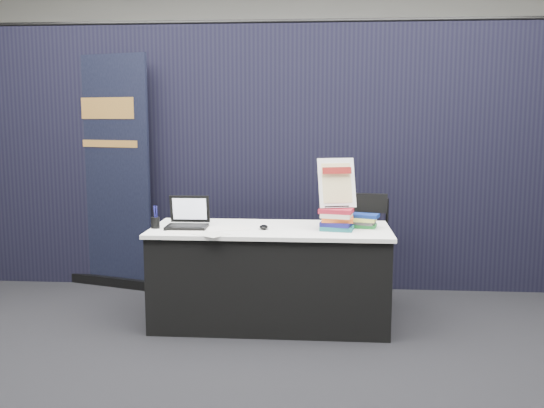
{
  "coord_description": "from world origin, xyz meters",
  "views": [
    {
      "loc": [
        0.36,
        -3.94,
        1.58
      ],
      "look_at": [
        0.01,
        0.55,
        0.93
      ],
      "focal_mm": 40.0,
      "sensor_mm": 36.0,
      "label": 1
    }
  ],
  "objects_px": {
    "display_table": "(270,276)",
    "book_stack_short": "(364,221)",
    "laptop": "(188,220)",
    "book_stack_tall": "(336,219)",
    "pullup_banner": "(110,186)",
    "stacking_chair": "(363,247)",
    "info_sign": "(337,184)"
  },
  "relations": [
    {
      "from": "display_table",
      "to": "book_stack_tall",
      "type": "relative_size",
      "value": 6.83
    },
    {
      "from": "pullup_banner",
      "to": "stacking_chair",
      "type": "relative_size",
      "value": 2.27
    },
    {
      "from": "laptop",
      "to": "book_stack_tall",
      "type": "height_order",
      "value": "laptop"
    },
    {
      "from": "laptop",
      "to": "pullup_banner",
      "type": "height_order",
      "value": "pullup_banner"
    },
    {
      "from": "display_table",
      "to": "info_sign",
      "type": "distance_m",
      "value": 0.87
    },
    {
      "from": "display_table",
      "to": "book_stack_tall",
      "type": "distance_m",
      "value": 0.67
    },
    {
      "from": "book_stack_tall",
      "to": "laptop",
      "type": "bearing_deg",
      "value": 178.85
    },
    {
      "from": "book_stack_tall",
      "to": "stacking_chair",
      "type": "xyz_separation_m",
      "value": [
        0.24,
        0.48,
        -0.31
      ]
    },
    {
      "from": "book_stack_short",
      "to": "laptop",
      "type": "bearing_deg",
      "value": -176.06
    },
    {
      "from": "display_table",
      "to": "book_stack_short",
      "type": "xyz_separation_m",
      "value": [
        0.7,
        0.06,
        0.43
      ]
    },
    {
      "from": "display_table",
      "to": "info_sign",
      "type": "height_order",
      "value": "info_sign"
    },
    {
      "from": "display_table",
      "to": "stacking_chair",
      "type": "height_order",
      "value": "stacking_chair"
    },
    {
      "from": "book_stack_tall",
      "to": "info_sign",
      "type": "distance_m",
      "value": 0.26
    },
    {
      "from": "book_stack_short",
      "to": "info_sign",
      "type": "bearing_deg",
      "value": -158.29
    },
    {
      "from": "stacking_chair",
      "to": "book_stack_short",
      "type": "bearing_deg",
      "value": -87.85
    },
    {
      "from": "stacking_chair",
      "to": "laptop",
      "type": "bearing_deg",
      "value": -154.77
    },
    {
      "from": "info_sign",
      "to": "stacking_chair",
      "type": "relative_size",
      "value": 0.4
    },
    {
      "from": "laptop",
      "to": "info_sign",
      "type": "relative_size",
      "value": 0.82
    },
    {
      "from": "display_table",
      "to": "book_stack_short",
      "type": "bearing_deg",
      "value": 4.56
    },
    {
      "from": "display_table",
      "to": "pullup_banner",
      "type": "distance_m",
      "value": 1.92
    },
    {
      "from": "pullup_banner",
      "to": "book_stack_short",
      "type": "bearing_deg",
      "value": -4.36
    },
    {
      "from": "book_stack_tall",
      "to": "info_sign",
      "type": "relative_size",
      "value": 0.7
    },
    {
      "from": "info_sign",
      "to": "pullup_banner",
      "type": "distance_m",
      "value": 2.29
    },
    {
      "from": "book_stack_tall",
      "to": "info_sign",
      "type": "xyz_separation_m",
      "value": [
        -0.0,
        0.03,
        0.26
      ]
    },
    {
      "from": "pullup_banner",
      "to": "stacking_chair",
      "type": "distance_m",
      "value": 2.4
    },
    {
      "from": "book_stack_short",
      "to": "stacking_chair",
      "type": "xyz_separation_m",
      "value": [
        0.03,
        0.36,
        -0.28
      ]
    },
    {
      "from": "book_stack_tall",
      "to": "stacking_chair",
      "type": "relative_size",
      "value": 0.28
    },
    {
      "from": "stacking_chair",
      "to": "book_stack_tall",
      "type": "bearing_deg",
      "value": -109.82
    },
    {
      "from": "display_table",
      "to": "pullup_banner",
      "type": "xyz_separation_m",
      "value": [
        -1.57,
        0.95,
        0.57
      ]
    },
    {
      "from": "laptop",
      "to": "stacking_chair",
      "type": "distance_m",
      "value": 1.46
    },
    {
      "from": "book_stack_tall",
      "to": "book_stack_short",
      "type": "distance_m",
      "value": 0.24
    },
    {
      "from": "laptop",
      "to": "pullup_banner",
      "type": "distance_m",
      "value": 1.37
    }
  ]
}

